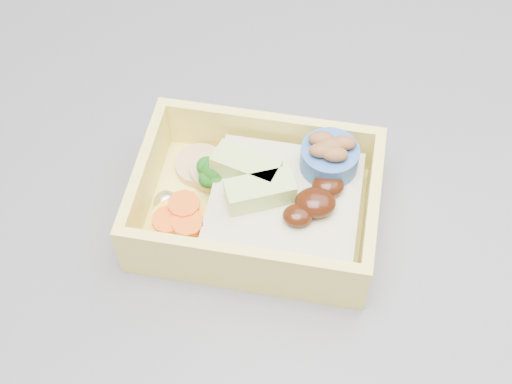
{
  "coord_description": "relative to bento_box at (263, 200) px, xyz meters",
  "views": [
    {
      "loc": [
        -0.11,
        -0.41,
        1.33
      ],
      "look_at": [
        -0.12,
        -0.14,
        0.95
      ],
      "focal_mm": 50.0,
      "sensor_mm": 36.0,
      "label": 1
    }
  ],
  "objects": [
    {
      "name": "bento_box",
      "position": [
        0.0,
        0.0,
        0.0
      ],
      "size": [
        0.17,
        0.14,
        0.06
      ],
      "rotation": [
        0.0,
        0.0,
        -0.15
      ],
      "color": "#FFEB69",
      "rests_on": "island"
    }
  ]
}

